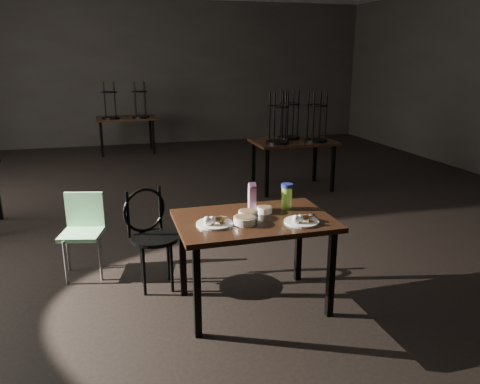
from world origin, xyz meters
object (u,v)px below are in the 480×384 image
object	(u,v)px
juice_carton	(252,197)
water_bottle	(287,196)
bentwood_chair	(151,230)
main_table	(254,228)
school_chair	(83,227)

from	to	relation	value
juice_carton	water_bottle	bearing A→B (deg)	-10.22
bentwood_chair	main_table	bearing A→B (deg)	-60.08
juice_carton	main_table	bearing A→B (deg)	-103.00
water_bottle	juice_carton	bearing A→B (deg)	169.78
juice_carton	school_chair	distance (m)	1.64
main_table	bentwood_chair	distance (m)	0.96
main_table	bentwood_chair	bearing A→B (deg)	141.96
bentwood_chair	school_chair	bearing A→B (deg)	122.29
bentwood_chair	school_chair	world-z (taller)	bentwood_chair
bentwood_chair	water_bottle	bearing A→B (deg)	-43.85
school_chair	main_table	bearing A→B (deg)	-22.82
main_table	water_bottle	bearing A→B (deg)	25.16
main_table	school_chair	xyz separation A→B (m)	(-1.33, 1.00, -0.21)
school_chair	juice_carton	bearing A→B (deg)	-15.87
main_table	school_chair	bearing A→B (deg)	142.98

